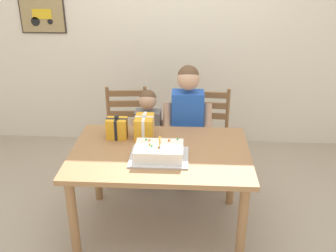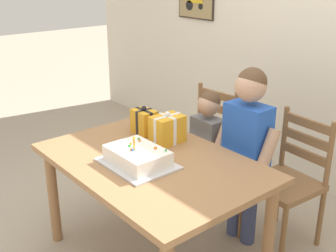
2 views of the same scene
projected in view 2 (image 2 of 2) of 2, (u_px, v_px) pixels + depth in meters
back_wall at (322, 37)px, 3.45m from camera, size 6.40×0.11×2.60m
dining_table at (152, 174)px, 2.64m from camera, size 1.40×0.94×0.74m
birthday_cake at (137, 157)px, 2.52m from camera, size 0.44×0.34×0.19m
gift_box_red_large at (167, 129)px, 2.83m from camera, size 0.16×0.21×0.22m
gift_box_beside_cake at (144, 122)px, 2.98m from camera, size 0.17×0.13×0.21m
chair_left at (205, 144)px, 3.51m from camera, size 0.45×0.45×0.92m
chair_right at (288, 181)px, 2.92m from camera, size 0.45×0.45×0.92m
child_older at (247, 140)px, 2.83m from camera, size 0.45×0.26×1.25m
child_younger at (207, 144)px, 3.14m from camera, size 0.37×0.21×1.01m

